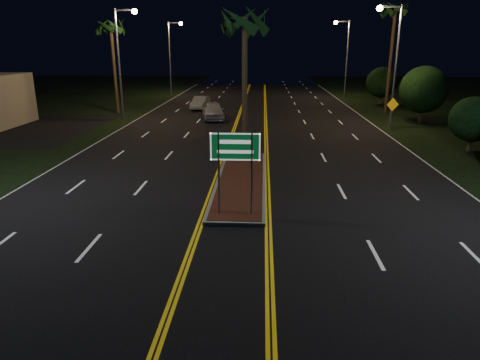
# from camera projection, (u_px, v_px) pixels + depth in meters

# --- Properties ---
(ground) EXTENTS (120.00, 120.00, 0.00)m
(ground) POSITION_uv_depth(u_px,v_px,m) (230.00, 251.00, 13.39)
(ground) COLOR black
(ground) RESTS_ON ground
(median_island) EXTENTS (2.25, 10.25, 0.17)m
(median_island) POSITION_uv_depth(u_px,v_px,m) (241.00, 181.00, 20.03)
(median_island) COLOR gray
(median_island) RESTS_ON ground
(highway_sign) EXTENTS (1.80, 0.08, 3.20)m
(highway_sign) POSITION_uv_depth(u_px,v_px,m) (235.00, 155.00, 15.33)
(highway_sign) COLOR gray
(highway_sign) RESTS_ON ground
(streetlight_left_mid) EXTENTS (1.91, 0.44, 9.00)m
(streetlight_left_mid) POSITION_uv_depth(u_px,v_px,m) (123.00, 52.00, 35.08)
(streetlight_left_mid) COLOR gray
(streetlight_left_mid) RESTS_ON ground
(streetlight_left_far) EXTENTS (1.91, 0.44, 9.00)m
(streetlight_left_far) POSITION_uv_depth(u_px,v_px,m) (172.00, 50.00, 54.13)
(streetlight_left_far) COLOR gray
(streetlight_left_far) RESTS_ON ground
(streetlight_right_mid) EXTENTS (1.91, 0.44, 9.00)m
(streetlight_right_mid) POSITION_uv_depth(u_px,v_px,m) (392.00, 52.00, 32.10)
(streetlight_right_mid) COLOR gray
(streetlight_right_mid) RESTS_ON ground
(streetlight_right_far) EXTENTS (1.91, 0.44, 9.00)m
(streetlight_right_far) POSITION_uv_depth(u_px,v_px,m) (344.00, 50.00, 51.15)
(streetlight_right_far) COLOR gray
(streetlight_right_far) RESTS_ON ground
(palm_median) EXTENTS (2.40, 2.40, 8.30)m
(palm_median) POSITION_uv_depth(u_px,v_px,m) (245.00, 22.00, 21.20)
(palm_median) COLOR #382819
(palm_median) RESTS_ON ground
(palm_left_far) EXTENTS (2.40, 2.40, 8.80)m
(palm_left_far) POSITION_uv_depth(u_px,v_px,m) (111.00, 27.00, 38.37)
(palm_left_far) COLOR #382819
(palm_left_far) RESTS_ON ground
(palm_right_far) EXTENTS (2.40, 2.40, 10.30)m
(palm_right_far) POSITION_uv_depth(u_px,v_px,m) (395.00, 11.00, 38.56)
(palm_right_far) COLOR #382819
(palm_right_far) RESTS_ON ground
(shrub_near) EXTENTS (2.70, 2.70, 3.30)m
(shrub_near) POSITION_uv_depth(u_px,v_px,m) (473.00, 119.00, 25.45)
(shrub_near) COLOR #382819
(shrub_near) RESTS_ON ground
(shrub_mid) EXTENTS (3.78, 3.78, 4.62)m
(shrub_mid) POSITION_uv_depth(u_px,v_px,m) (424.00, 90.00, 34.72)
(shrub_mid) COLOR #382819
(shrub_mid) RESTS_ON ground
(shrub_far) EXTENTS (3.24, 3.24, 3.96)m
(shrub_far) POSITION_uv_depth(u_px,v_px,m) (382.00, 82.00, 46.27)
(shrub_far) COLOR #382819
(shrub_far) RESTS_ON ground
(car_near) EXTENTS (3.12, 5.55, 1.75)m
(car_near) POSITION_uv_depth(u_px,v_px,m) (213.00, 109.00, 37.04)
(car_near) COLOR silver
(car_near) RESTS_ON ground
(car_far) EXTENTS (2.31, 4.56, 1.47)m
(car_far) POSITION_uv_depth(u_px,v_px,m) (200.00, 102.00, 43.18)
(car_far) COLOR #9C9DA5
(car_far) RESTS_ON ground
(warning_sign) EXTENTS (0.96, 0.31, 2.37)m
(warning_sign) POSITION_uv_depth(u_px,v_px,m) (392.00, 109.00, 32.46)
(warning_sign) COLOR gray
(warning_sign) RESTS_ON ground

